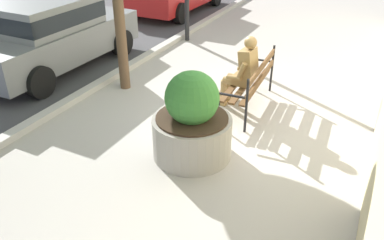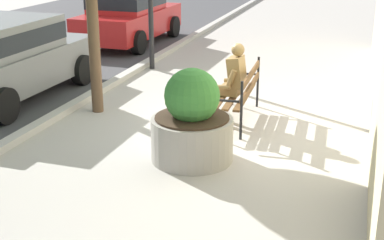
# 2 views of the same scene
# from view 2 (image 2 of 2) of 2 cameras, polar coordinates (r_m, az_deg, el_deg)

# --- Properties ---
(ground_plane) EXTENTS (80.00, 80.00, 0.00)m
(ground_plane) POSITION_cam_2_polar(r_m,az_deg,el_deg) (9.29, 3.56, -0.38)
(ground_plane) COLOR #ADA8A0
(curb_stone) EXTENTS (60.00, 0.20, 0.12)m
(curb_stone) POSITION_cam_2_polar(r_m,az_deg,el_deg) (10.32, -12.23, 1.58)
(curb_stone) COLOR #B2AFA8
(curb_stone) RESTS_ON ground
(park_bench) EXTENTS (1.82, 0.62, 0.95)m
(park_bench) POSITION_cam_2_polar(r_m,az_deg,el_deg) (9.29, 5.18, 3.09)
(park_bench) COLOR brown
(park_bench) RESTS_ON ground
(bronze_statue_seated) EXTENTS (0.68, 0.77, 1.37)m
(bronze_statue_seated) POSITION_cam_2_polar(r_m,az_deg,el_deg) (9.27, 3.88, 3.88)
(bronze_statue_seated) COLOR olive
(bronze_statue_seated) RESTS_ON ground
(concrete_planter) EXTENTS (1.17, 1.17, 1.34)m
(concrete_planter) POSITION_cam_2_polar(r_m,az_deg,el_deg) (7.65, -0.00, -0.40)
(concrete_planter) COLOR gray
(concrete_planter) RESTS_ON ground
(parked_car_grey) EXTENTS (4.13, 1.97, 1.56)m
(parked_car_grey) POSITION_cam_2_polar(r_m,az_deg,el_deg) (11.06, -19.08, 6.32)
(parked_car_grey) COLOR slate
(parked_car_grey) RESTS_ON ground
(parked_car_red) EXTENTS (4.13, 1.97, 1.56)m
(parked_car_red) POSITION_cam_2_polar(r_m,az_deg,el_deg) (16.04, -6.66, 10.95)
(parked_car_red) COLOR #B21E1E
(parked_car_red) RESTS_ON ground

